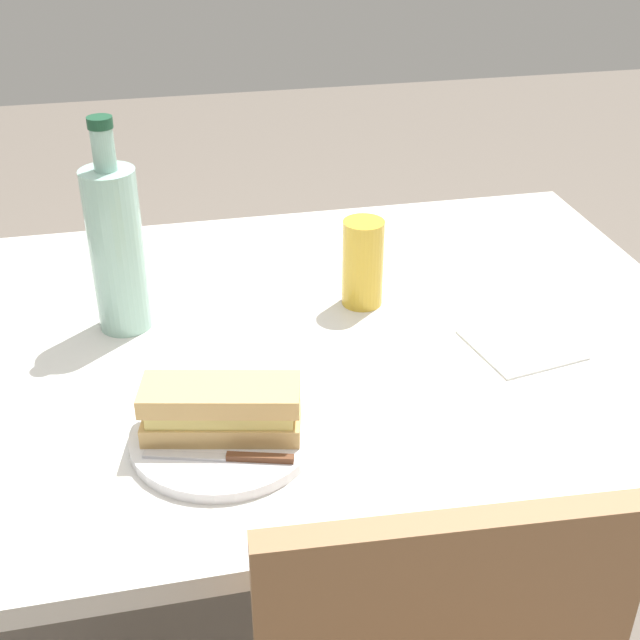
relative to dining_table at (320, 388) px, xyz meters
The scene contains 7 objects.
dining_table is the anchor object (origin of this frame).
plate_near 0.31m from the dining_table, 53.31° to the left, with size 0.23×0.23×0.01m, color white.
baguette_sandwich_near 0.33m from the dining_table, 53.31° to the left, with size 0.20×0.11×0.07m.
knife_near 0.36m from the dining_table, 58.85° to the left, with size 0.18×0.06×0.01m.
water_bottle 0.38m from the dining_table, 15.87° to the right, with size 0.08×0.08×0.32m.
beer_glass 0.21m from the dining_table, 138.80° to the right, with size 0.06×0.06×0.14m, color gold.
paper_napkin 0.32m from the dining_table, 160.11° to the left, with size 0.14×0.14×0.00m, color white.
Camera 1 is at (0.23, 1.07, 1.40)m, focal length 47.58 mm.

